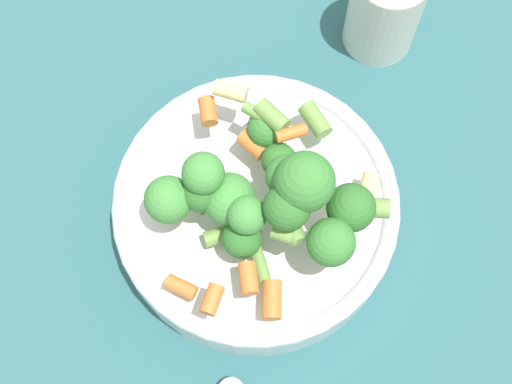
{
  "coord_description": "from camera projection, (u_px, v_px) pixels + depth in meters",
  "views": [
    {
      "loc": [
        -0.19,
        0.01,
        0.59
      ],
      "look_at": [
        0.0,
        0.0,
        0.07
      ],
      "focal_mm": 50.0,
      "sensor_mm": 36.0,
      "label": 1
    }
  ],
  "objects": [
    {
      "name": "ground_plane",
      "position": [
        256.0,
        220.0,
        0.62
      ],
      "size": [
        3.0,
        3.0,
        0.0
      ],
      "primitive_type": "plane",
      "color": "#2D6066"
    },
    {
      "name": "bowl",
      "position": [
        256.0,
        209.0,
        0.59
      ],
      "size": [
        0.23,
        0.23,
        0.05
      ],
      "color": "silver",
      "rests_on": "ground_plane"
    },
    {
      "name": "pasta_salad",
      "position": [
        266.0,
        195.0,
        0.52
      ],
      "size": [
        0.19,
        0.18,
        0.1
      ],
      "color": "#8CB766",
      "rests_on": "bowl"
    },
    {
      "name": "cup",
      "position": [
        385.0,
        7.0,
        0.64
      ],
      "size": [
        0.07,
        0.07,
        0.09
      ],
      "color": "silver",
      "rests_on": "ground_plane"
    }
  ]
}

